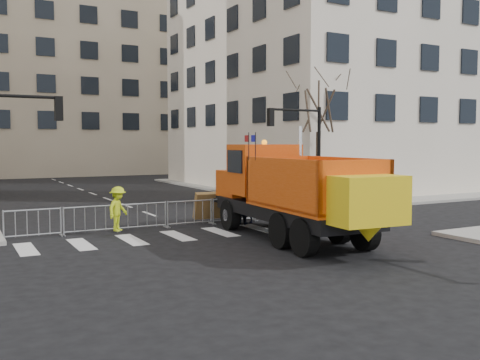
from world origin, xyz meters
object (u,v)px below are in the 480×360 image
cop_a (248,203)px  cop_c (239,205)px  newspaper_box (327,203)px  cop_b (238,201)px  plow_truck (294,189)px  worker (118,209)px

cop_a → cop_c: 0.44m
newspaper_box → cop_a: bearing=165.4°
cop_b → cop_c: bearing=-147.4°
cop_a → newspaper_box: (4.05, -0.36, -0.19)m
plow_truck → cop_a: plow_truck is taller
cop_a → cop_b: (-0.50, 0.00, 0.10)m
plow_truck → cop_a: 4.48m
cop_a → plow_truck: bearing=71.5°
cop_a → worker: 5.82m
plow_truck → cop_c: (0.10, 4.35, -1.03)m
newspaper_box → cop_b: bearing=165.9°
cop_c → newspaper_box: bearing=110.0°
plow_truck → cop_a: (0.53, 4.34, -0.97)m
plow_truck → worker: plow_truck is taller
cop_c → worker: 5.39m
plow_truck → cop_a: size_ratio=6.13×
newspaper_box → worker: bearing=169.5°
newspaper_box → plow_truck: bearing=-148.5°
plow_truck → worker: bearing=55.6°
cop_b → newspaper_box: size_ratio=1.80×
cop_a → newspaper_box: size_ratio=1.62×
cop_a → cop_b: 0.51m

